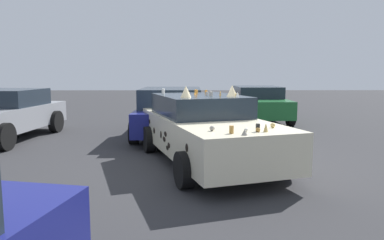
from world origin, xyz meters
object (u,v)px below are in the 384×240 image
Objects in this scene: parked_sedan_row_back_center at (172,112)px; art_car_decorated at (205,129)px; parked_sedan_behind_left at (258,103)px; parked_sedan_near_right at (4,114)px.

art_car_decorated is at bearing -165.11° from parked_sedan_row_back_center.
parked_sedan_row_back_center reaches higher than parked_sedan_behind_left.
parked_sedan_behind_left is 8.65m from parked_sedan_near_right.
parked_sedan_row_back_center reaches higher than parked_sedan_near_right.
art_car_decorated is 3.35m from parked_sedan_row_back_center.
art_car_decorated reaches higher than parked_sedan_row_back_center.
parked_sedan_behind_left is 0.93× the size of parked_sedan_near_right.
art_car_decorated reaches higher than parked_sedan_behind_left.
art_car_decorated is 1.08× the size of parked_sedan_near_right.
parked_sedan_near_right is at bearing 97.45° from parked_sedan_row_back_center.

